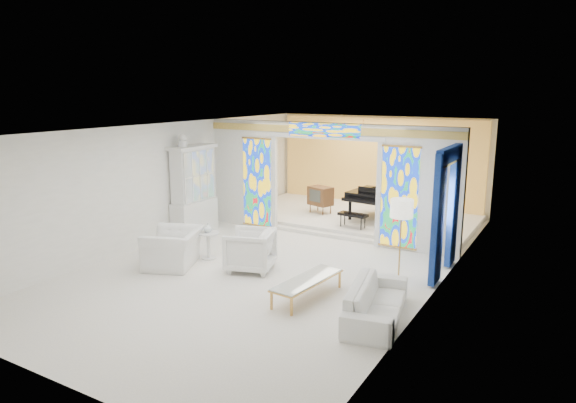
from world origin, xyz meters
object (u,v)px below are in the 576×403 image
Objects in this scene: armchair_right at (250,250)px; tv_console at (320,196)px; sofa at (376,301)px; armchair_left at (174,248)px; coffee_table at (307,280)px; grand_piano at (381,196)px; china_cabinet at (194,191)px.

tv_console is (-0.72, 4.81, 0.25)m from armchair_right.
sofa is 6.96m from tv_console.
armchair_left is 5.52m from tv_console.
sofa is at bearing -7.34° from coffee_table.
armchair_left is at bearing -108.80° from grand_piano.
grand_piano reaches higher than coffee_table.
armchair_left is 1.57× the size of tv_console.
coffee_table is (1.79, -0.74, -0.09)m from armchair_right.
coffee_table is 2.21× the size of tv_console.
coffee_table is at bearing 64.85° from armchair_left.
armchair_right is at bearing 88.23° from armchair_left.
coffee_table is at bearing -48.12° from tv_console.
grand_piano is at bearing 40.80° from china_cabinet.
grand_piano is at bearing 8.39° from sofa.
china_cabinet is 6.75m from sofa.
tv_console is (-1.77, -0.33, -0.14)m from grand_piano.
armchair_right is 5.25m from grand_piano.
grand_piano reaches higher than armchair_left.
china_cabinet is 2.17× the size of armchair_left.
tv_console is (2.23, 3.13, -0.47)m from china_cabinet.
armchair_left is at bearing 178.11° from coffee_table.
armchair_right is at bearing -29.63° from china_cabinet.
armchair_left is at bearing -86.54° from armchair_right.
tv_console is at bearing 147.55° from armchair_left.
armchair_left is 3.40m from coffee_table.
tv_console is (-3.93, 5.73, 0.39)m from sofa.
sofa is at bearing -22.91° from china_cabinet.
china_cabinet is at bearing -137.66° from armchair_right.
armchair_left is at bearing 75.22° from sofa.
tv_console is at bearing 54.48° from china_cabinet.
armchair_right is 1.22× the size of tv_console.
armchair_left is 1.28× the size of armchair_right.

